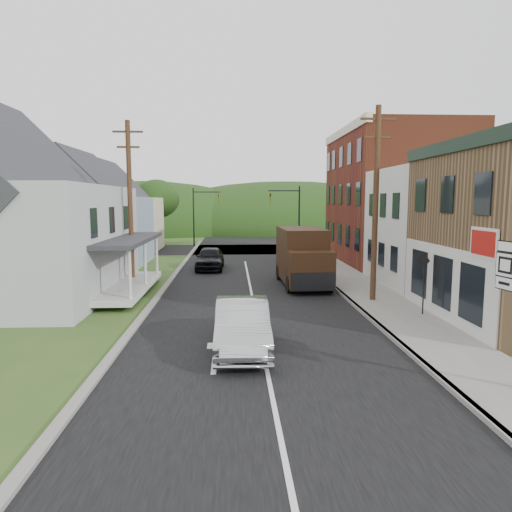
{
  "coord_description": "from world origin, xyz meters",
  "views": [
    {
      "loc": [
        -0.93,
        -17.19,
        4.8
      ],
      "look_at": [
        0.13,
        3.82,
        2.2
      ],
      "focal_mm": 32.0,
      "sensor_mm": 36.0,
      "label": 1
    }
  ],
  "objects": [
    {
      "name": "warning_sign",
      "position": [
        6.78,
        0.67,
        1.81
      ],
      "size": [
        0.28,
        0.67,
        2.6
      ],
      "rotation": [
        0.0,
        0.0,
        0.38
      ],
      "color": "black",
      "rests_on": "sidewalk_right"
    },
    {
      "name": "sidewalk_right",
      "position": [
        5.9,
        8.0,
        0.07
      ],
      "size": [
        2.8,
        55.0,
        0.15
      ],
      "primitive_type": "cube",
      "color": "slate",
      "rests_on": "ground"
    },
    {
      "name": "house_cream",
      "position": [
        -11.5,
        26.0,
        3.69
      ],
      "size": [
        7.14,
        8.16,
        7.28
      ],
      "color": "beige",
      "rests_on": "ground"
    },
    {
      "name": "storefront_red",
      "position": [
        11.3,
        17.0,
        5.0
      ],
      "size": [
        8.0,
        12.0,
        10.0
      ],
      "primitive_type": "cube",
      "color": "maroon",
      "rests_on": "ground"
    },
    {
      "name": "forested_ridge",
      "position": [
        0.0,
        55.0,
        0.0
      ],
      "size": [
        90.0,
        30.0,
        16.0
      ],
      "primitive_type": "ellipsoid",
      "color": "black",
      "rests_on": "ground"
    },
    {
      "name": "house_gray",
      "position": [
        -12.0,
        6.0,
        4.23
      ],
      "size": [
        10.2,
        12.24,
        8.35
      ],
      "color": "#AFB1B5",
      "rests_on": "ground"
    },
    {
      "name": "silver_sedan",
      "position": [
        -0.66,
        -2.98,
        0.79
      ],
      "size": [
        1.69,
        4.81,
        1.58
      ],
      "primitive_type": "imported",
      "rotation": [
        0.0,
        0.0,
        -0.0
      ],
      "color": "#ADAEB2",
      "rests_on": "ground"
    },
    {
      "name": "storefront_white",
      "position": [
        11.3,
        7.5,
        3.25
      ],
      "size": [
        8.0,
        7.0,
        6.5
      ],
      "primitive_type": "cube",
      "color": "silver",
      "rests_on": "ground"
    },
    {
      "name": "dark_sedan",
      "position": [
        -2.53,
        14.18,
        0.78
      ],
      "size": [
        1.92,
        4.61,
        1.56
      ],
      "primitive_type": "imported",
      "rotation": [
        0.0,
        0.0,
        -0.02
      ],
      "color": "black",
      "rests_on": "ground"
    },
    {
      "name": "utility_pole_right",
      "position": [
        5.6,
        3.5,
        4.66
      ],
      "size": [
        1.6,
        0.26,
        9.0
      ],
      "color": "#472D19",
      "rests_on": "ground"
    },
    {
      "name": "curb_left",
      "position": [
        -4.65,
        8.0,
        0.06
      ],
      "size": [
        0.3,
        55.0,
        0.12
      ],
      "primitive_type": "cube",
      "color": "slate",
      "rests_on": "ground"
    },
    {
      "name": "cross_road",
      "position": [
        0.0,
        27.0,
        0.0
      ],
      "size": [
        60.0,
        9.0,
        0.02
      ],
      "primitive_type": "cube",
      "color": "black",
      "rests_on": "ground"
    },
    {
      "name": "tree_left_c",
      "position": [
        -19.0,
        20.0,
        5.94
      ],
      "size": [
        5.8,
        5.8,
        8.41
      ],
      "color": "#382616",
      "rests_on": "ground"
    },
    {
      "name": "curb_right",
      "position": [
        4.55,
        8.0,
        0.07
      ],
      "size": [
        0.2,
        55.0,
        0.15
      ],
      "primitive_type": "cube",
      "color": "slate",
      "rests_on": "ground"
    },
    {
      "name": "traffic_signal_right",
      "position": [
        4.3,
        23.5,
        3.76
      ],
      "size": [
        2.87,
        0.2,
        6.0
      ],
      "color": "black",
      "rests_on": "ground"
    },
    {
      "name": "traffic_signal_left",
      "position": [
        -4.3,
        30.5,
        3.76
      ],
      "size": [
        2.87,
        0.2,
        6.0
      ],
      "color": "black",
      "rests_on": "ground"
    },
    {
      "name": "house_blue",
      "position": [
        -11.0,
        17.0,
        3.69
      ],
      "size": [
        7.14,
        8.16,
        7.28
      ],
      "color": "#7C8DA9",
      "rests_on": "ground"
    },
    {
      "name": "delivery_van",
      "position": [
        2.95,
        7.84,
        1.62
      ],
      "size": [
        2.54,
        5.81,
        3.21
      ],
      "rotation": [
        0.0,
        0.0,
        0.03
      ],
      "color": "black",
      "rests_on": "ground"
    },
    {
      "name": "road",
      "position": [
        0.0,
        10.0,
        0.0
      ],
      "size": [
        9.0,
        90.0,
        0.02
      ],
      "primitive_type": "cube",
      "color": "black",
      "rests_on": "ground"
    },
    {
      "name": "tree_left_d",
      "position": [
        -9.0,
        32.0,
        4.88
      ],
      "size": [
        4.8,
        4.8,
        6.94
      ],
      "color": "#382616",
      "rests_on": "ground"
    },
    {
      "name": "utility_pole_left",
      "position": [
        -6.5,
        8.0,
        4.66
      ],
      "size": [
        1.6,
        0.26,
        9.0
      ],
      "color": "#472D19",
      "rests_on": "ground"
    },
    {
      "name": "ground",
      "position": [
        0.0,
        0.0,
        0.0
      ],
      "size": [
        120.0,
        120.0,
        0.0
      ],
      "primitive_type": "plane",
      "color": "#2D4719",
      "rests_on": "ground"
    }
  ]
}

